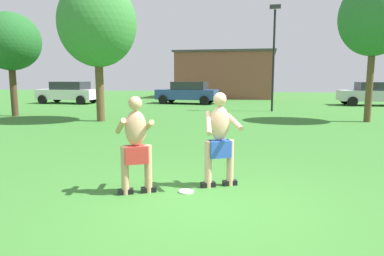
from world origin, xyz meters
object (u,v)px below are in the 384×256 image
(player_near, at_px, (220,137))
(tree_behind_players, at_px, (374,18))
(tree_near_building, at_px, (10,42))
(tree_right_field, at_px, (97,24))
(car_white_mid_lot, at_px, (69,92))
(lamp_post, at_px, (274,47))
(car_blue_far_end, at_px, (188,92))
(player_in_red, at_px, (136,143))
(frisbee, at_px, (186,192))
(car_silver_near_post, at_px, (374,93))

(player_near, height_order, tree_behind_players, tree_behind_players)
(tree_behind_players, xyz_separation_m, tree_near_building, (-16.61, -1.25, -0.79))
(tree_right_field, xyz_separation_m, tree_near_building, (-5.10, 0.94, -0.56))
(car_white_mid_lot, relative_size, lamp_post, 0.74)
(tree_right_field, bearing_deg, car_blue_far_end, 81.48)
(player_in_red, bearing_deg, car_blue_far_end, 100.24)
(frisbee, relative_size, tree_right_field, 0.04)
(tree_near_building, bearing_deg, player_in_red, -44.00)
(player_near, relative_size, lamp_post, 0.29)
(player_near, relative_size, tree_near_building, 0.34)
(player_near, xyz_separation_m, car_white_mid_lot, (-13.38, 17.21, -0.08))
(car_silver_near_post, xyz_separation_m, car_white_mid_lot, (-21.19, -2.62, 0.00))
(player_in_red, height_order, tree_right_field, tree_right_field)
(lamp_post, distance_m, tree_right_field, 9.66)
(player_near, bearing_deg, tree_behind_players, 63.94)
(tree_right_field, bearing_deg, car_silver_near_post, 39.18)
(lamp_post, bearing_deg, tree_near_building, -157.80)
(car_white_mid_lot, bearing_deg, tree_near_building, -76.95)
(car_blue_far_end, distance_m, tree_right_field, 11.15)
(car_silver_near_post, bearing_deg, tree_behind_players, -106.12)
(frisbee, xyz_separation_m, lamp_post, (1.58, 14.76, 3.55))
(tree_right_field, bearing_deg, tree_behind_players, 10.76)
(car_white_mid_lot, relative_size, tree_near_building, 0.85)
(frisbee, height_order, tree_right_field, tree_right_field)
(car_blue_far_end, relative_size, tree_behind_players, 0.73)
(car_white_mid_lot, relative_size, tree_behind_players, 0.71)
(car_silver_near_post, distance_m, car_blue_far_end, 12.69)
(tree_right_field, height_order, tree_near_building, tree_right_field)
(tree_right_field, distance_m, tree_near_building, 5.22)
(frisbee, xyz_separation_m, tree_right_field, (-5.90, 8.69, 4.17))
(player_near, height_order, car_silver_near_post, player_near)
(frisbee, bearing_deg, car_silver_near_post, 67.69)
(player_near, xyz_separation_m, car_silver_near_post, (7.81, 19.83, -0.08))
(frisbee, relative_size, car_blue_far_end, 0.06)
(player_near, bearing_deg, frisbee, -138.24)
(car_blue_far_end, xyz_separation_m, lamp_post, (5.91, -4.45, 2.74))
(player_in_red, relative_size, tree_near_building, 0.33)
(car_blue_far_end, bearing_deg, tree_right_field, -98.52)
(lamp_post, relative_size, tree_right_field, 0.96)
(car_silver_near_post, relative_size, tree_behind_players, 0.73)
(car_white_mid_lot, xyz_separation_m, tree_near_building, (1.86, -8.04, 2.80))
(player_in_red, relative_size, car_silver_near_post, 0.38)
(frisbee, relative_size, tree_behind_players, 0.04)
(car_silver_near_post, height_order, car_blue_far_end, same)
(player_in_red, xyz_separation_m, car_blue_far_end, (-3.51, 19.42, -0.05))
(player_in_red, xyz_separation_m, car_silver_near_post, (9.14, 20.49, -0.05))
(car_silver_near_post, xyz_separation_m, car_blue_far_end, (-12.65, -1.07, 0.00))
(player_in_red, bearing_deg, tree_near_building, 136.00)
(lamp_post, bearing_deg, tree_behind_players, -44.01)
(player_near, height_order, frisbee, player_near)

